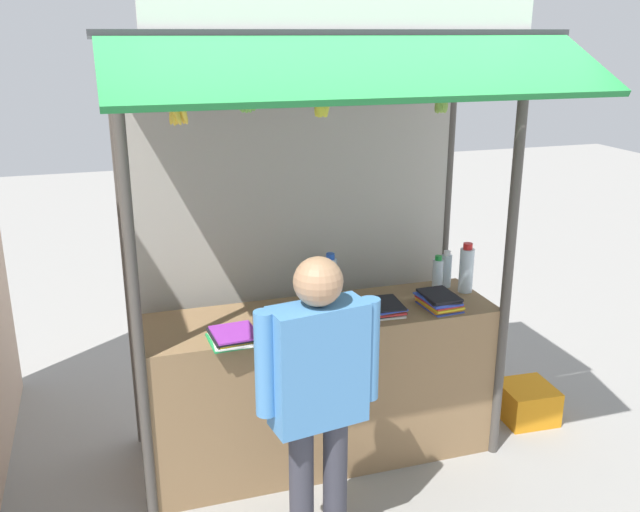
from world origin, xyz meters
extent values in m
plane|color=gray|center=(0.00, 0.00, 0.00)|extent=(20.00, 20.00, 0.00)
cube|color=olive|center=(0.00, 0.00, 0.47)|extent=(2.09, 0.60, 0.95)
cylinder|color=#4C4742|center=(-1.05, -0.30, 1.24)|extent=(0.06, 0.06, 2.49)
cylinder|color=#4C4742|center=(1.05, -0.30, 1.24)|extent=(0.06, 0.06, 2.49)
cylinder|color=#4C4742|center=(-1.05, 0.49, 1.24)|extent=(0.06, 0.06, 2.49)
cylinder|color=#4C4742|center=(1.05, 0.49, 1.24)|extent=(0.06, 0.06, 2.49)
cube|color=#B7B2A8|center=(0.00, 0.49, 1.22)|extent=(2.05, 0.04, 2.44)
cube|color=#3F3F44|center=(0.00, 0.00, 2.51)|extent=(2.29, 0.99, 0.04)
cube|color=#1E7A38|center=(0.00, -0.75, 2.37)|extent=(2.25, 0.51, 0.26)
cylinder|color=#59544C|center=(0.00, -0.40, 2.41)|extent=(1.99, 0.02, 0.02)
cylinder|color=silver|center=(0.81, 0.12, 1.05)|extent=(0.07, 0.07, 0.21)
cylinder|color=#198C33|center=(0.81, 0.12, 1.17)|extent=(0.04, 0.04, 0.03)
cylinder|color=silver|center=(0.91, 0.18, 1.06)|extent=(0.07, 0.07, 0.21)
cylinder|color=white|center=(0.91, 0.18, 1.18)|extent=(0.04, 0.04, 0.03)
cylinder|color=silver|center=(0.98, 0.06, 1.09)|extent=(0.09, 0.09, 0.28)
cylinder|color=red|center=(0.98, 0.06, 1.25)|extent=(0.06, 0.06, 0.04)
cylinder|color=silver|center=(0.14, 0.22, 1.08)|extent=(0.08, 0.08, 0.25)
cylinder|color=blue|center=(0.14, 0.22, 1.22)|extent=(0.05, 0.05, 0.03)
cube|color=green|center=(-0.57, -0.23, 0.95)|extent=(0.24, 0.26, 0.01)
cube|color=white|center=(-0.55, -0.23, 0.96)|extent=(0.24, 0.26, 0.01)
cube|color=white|center=(-0.55, -0.24, 0.97)|extent=(0.25, 0.27, 0.01)
cube|color=yellow|center=(-0.55, -0.22, 0.98)|extent=(0.25, 0.27, 0.01)
cube|color=black|center=(-0.56, -0.24, 0.99)|extent=(0.24, 0.26, 0.01)
cube|color=purple|center=(-0.55, -0.24, 1.00)|extent=(0.24, 0.26, 0.01)
cube|color=blue|center=(0.70, -0.14, 0.95)|extent=(0.20, 0.27, 0.01)
cube|color=orange|center=(0.71, -0.12, 0.96)|extent=(0.19, 0.27, 0.01)
cube|color=yellow|center=(0.71, -0.13, 0.98)|extent=(0.20, 0.27, 0.01)
cube|color=red|center=(0.71, -0.12, 0.99)|extent=(0.21, 0.28, 0.01)
cube|color=blue|center=(0.71, -0.12, 1.00)|extent=(0.19, 0.26, 0.01)
cube|color=blue|center=(0.70, -0.12, 1.01)|extent=(0.21, 0.28, 0.01)
cube|color=black|center=(0.71, -0.12, 1.01)|extent=(0.20, 0.27, 0.01)
cube|color=black|center=(0.71, -0.12, 1.02)|extent=(0.19, 0.26, 0.01)
cube|color=white|center=(0.37, -0.10, 0.96)|extent=(0.19, 0.26, 0.01)
cube|color=black|center=(0.37, -0.08, 0.96)|extent=(0.20, 0.27, 0.01)
cube|color=red|center=(0.37, -0.09, 0.97)|extent=(0.18, 0.25, 0.01)
cube|color=yellow|center=(0.36, -0.08, 0.98)|extent=(0.19, 0.26, 0.01)
cube|color=blue|center=(0.37, -0.10, 0.99)|extent=(0.19, 0.26, 0.01)
cube|color=black|center=(0.37, -0.10, 1.00)|extent=(0.19, 0.26, 0.01)
cube|color=red|center=(-0.12, -0.21, 0.96)|extent=(0.20, 0.25, 0.01)
cube|color=white|center=(-0.13, -0.21, 0.97)|extent=(0.22, 0.26, 0.01)
cube|color=orange|center=(-0.12, -0.21, 0.98)|extent=(0.20, 0.25, 0.01)
cube|color=red|center=(-0.13, -0.21, 0.99)|extent=(0.19, 0.25, 0.01)
cube|color=orange|center=(-0.13, -0.21, 0.99)|extent=(0.21, 0.25, 0.01)
cylinder|color=#332D23|center=(-0.12, -0.40, 2.33)|extent=(0.01, 0.01, 0.11)
cylinder|color=olive|center=(-0.12, -0.40, 2.26)|extent=(0.04, 0.04, 0.04)
ellipsoid|color=yellow|center=(-0.10, -0.40, 2.19)|extent=(0.04, 0.08, 0.13)
ellipsoid|color=yellow|center=(-0.10, -0.39, 2.19)|extent=(0.06, 0.06, 0.13)
ellipsoid|color=yellow|center=(-0.11, -0.38, 2.19)|extent=(0.08, 0.04, 0.13)
ellipsoid|color=yellow|center=(-0.13, -0.38, 2.19)|extent=(0.07, 0.06, 0.13)
ellipsoid|color=yellow|center=(-0.13, -0.39, 2.19)|extent=(0.04, 0.06, 0.13)
ellipsoid|color=yellow|center=(-0.13, -0.41, 2.19)|extent=(0.05, 0.07, 0.13)
ellipsoid|color=yellow|center=(-0.13, -0.42, 2.19)|extent=(0.07, 0.05, 0.13)
ellipsoid|color=yellow|center=(-0.11, -0.41, 2.19)|extent=(0.06, 0.04, 0.13)
ellipsoid|color=yellow|center=(-0.10, -0.41, 2.19)|extent=(0.05, 0.06, 0.13)
cylinder|color=#332D23|center=(0.51, -0.40, 2.33)|extent=(0.01, 0.01, 0.12)
cylinder|color=olive|center=(0.51, -0.40, 2.26)|extent=(0.04, 0.04, 0.04)
ellipsoid|color=#7BA23F|center=(0.52, -0.40, 2.19)|extent=(0.03, 0.06, 0.13)
ellipsoid|color=#7BA23F|center=(0.52, -0.39, 2.19)|extent=(0.06, 0.06, 0.13)
ellipsoid|color=#7BA23F|center=(0.50, -0.38, 2.19)|extent=(0.06, 0.04, 0.13)
ellipsoid|color=#7BA23F|center=(0.50, -0.39, 2.19)|extent=(0.05, 0.05, 0.13)
ellipsoid|color=#7BA23F|center=(0.49, -0.41, 2.19)|extent=(0.05, 0.07, 0.13)
ellipsoid|color=#7BA23F|center=(0.51, -0.42, 2.19)|extent=(0.07, 0.04, 0.13)
ellipsoid|color=#7BA23F|center=(0.52, -0.41, 2.19)|extent=(0.06, 0.06, 0.13)
cylinder|color=#332D23|center=(-0.79, -0.40, 2.35)|extent=(0.01, 0.01, 0.08)
cylinder|color=olive|center=(-0.79, -0.40, 2.29)|extent=(0.04, 0.04, 0.04)
ellipsoid|color=yellow|center=(-0.77, -0.40, 2.20)|extent=(0.04, 0.08, 0.17)
ellipsoid|color=yellow|center=(-0.78, -0.38, 2.20)|extent=(0.06, 0.05, 0.17)
ellipsoid|color=yellow|center=(-0.81, -0.38, 2.20)|extent=(0.07, 0.06, 0.17)
ellipsoid|color=yellow|center=(-0.81, -0.40, 2.20)|extent=(0.04, 0.07, 0.17)
ellipsoid|color=yellow|center=(-0.81, -0.42, 2.20)|extent=(0.08, 0.06, 0.17)
ellipsoid|color=yellow|center=(-0.78, -0.42, 2.20)|extent=(0.08, 0.06, 0.17)
cylinder|color=#332D23|center=(-0.48, -0.40, 2.35)|extent=(0.01, 0.01, 0.08)
cylinder|color=olive|center=(-0.48, -0.40, 2.29)|extent=(0.04, 0.04, 0.04)
ellipsoid|color=#6AA940|center=(-0.46, -0.40, 2.22)|extent=(0.04, 0.07, 0.13)
ellipsoid|color=#6AA940|center=(-0.47, -0.38, 2.23)|extent=(0.08, 0.06, 0.14)
ellipsoid|color=#6AA940|center=(-0.48, -0.38, 2.23)|extent=(0.08, 0.04, 0.13)
ellipsoid|color=#6AA940|center=(-0.49, -0.39, 2.22)|extent=(0.05, 0.07, 0.13)
ellipsoid|color=#6AA940|center=(-0.49, -0.41, 2.22)|extent=(0.05, 0.06, 0.13)
ellipsoid|color=#6AA940|center=(-0.48, -0.42, 2.22)|extent=(0.07, 0.05, 0.13)
ellipsoid|color=#6AA940|center=(-0.46, -0.42, 2.23)|extent=(0.08, 0.07, 0.14)
cylinder|color=#383842|center=(-0.36, -0.82, 0.38)|extent=(0.12, 0.12, 0.75)
cylinder|color=#383842|center=(-0.18, -0.82, 0.38)|extent=(0.12, 0.12, 0.75)
cube|color=#4C8CCC|center=(-0.27, -0.82, 1.05)|extent=(0.47, 0.26, 0.60)
cylinder|color=#4C8CCC|center=(-0.52, -0.82, 1.10)|extent=(0.10, 0.10, 0.51)
cylinder|color=#4C8CCC|center=(-0.02, -0.82, 1.10)|extent=(0.10, 0.10, 0.51)
sphere|color=tan|center=(-0.27, -0.82, 1.46)|extent=(0.23, 0.23, 0.23)
cube|color=orange|center=(1.46, -0.03, 0.12)|extent=(0.36, 0.36, 0.24)
camera|label=1|loc=(-1.14, -3.59, 2.52)|focal=39.10mm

